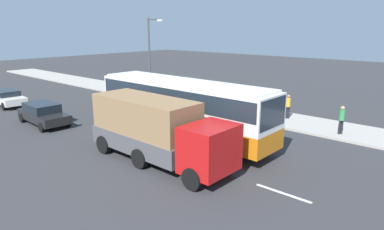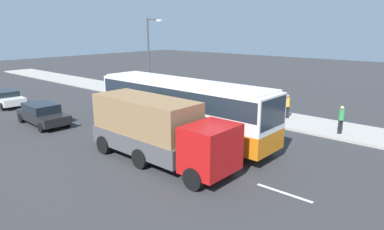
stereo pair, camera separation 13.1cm
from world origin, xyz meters
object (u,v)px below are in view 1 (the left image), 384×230
object	(u,v)px
car_white_minivan	(7,97)
car_black_sedan	(43,113)
pedestrian_at_crossing	(288,105)
street_lamp	(151,54)
cargo_truck	(156,129)
coach_bus	(182,104)
pedestrian_near_curb	(342,118)

from	to	relation	value
car_white_minivan	car_black_sedan	distance (m)	8.06
pedestrian_at_crossing	street_lamp	size ratio (longest dim) A/B	0.24
cargo_truck	car_black_sedan	size ratio (longest dim) A/B	1.72
pedestrian_at_crossing	cargo_truck	bearing A→B (deg)	122.75
car_white_minivan	car_black_sedan	size ratio (longest dim) A/B	0.99
coach_bus	car_black_sedan	world-z (taller)	coach_bus
car_white_minivan	pedestrian_at_crossing	bearing A→B (deg)	32.74
car_white_minivan	coach_bus	bearing A→B (deg)	13.99
cargo_truck	pedestrian_at_crossing	xyz separation A→B (m)	(1.40, 11.48, -0.53)
car_white_minivan	pedestrian_at_crossing	xyz separation A→B (m)	(20.23, 11.34, 0.43)
car_white_minivan	car_black_sedan	world-z (taller)	car_black_sedan
car_white_minivan	street_lamp	size ratio (longest dim) A/B	0.65
car_white_minivan	pedestrian_at_crossing	size ratio (longest dim) A/B	2.69
car_white_minivan	pedestrian_near_curb	world-z (taller)	pedestrian_near_curb
coach_bus	car_white_minivan	bearing A→B (deg)	-168.78
car_black_sedan	pedestrian_near_curb	size ratio (longest dim) A/B	2.69
cargo_truck	car_white_minivan	size ratio (longest dim) A/B	1.75
coach_bus	pedestrian_at_crossing	world-z (taller)	coach_bus
car_black_sedan	street_lamp	distance (m)	10.69
pedestrian_near_curb	street_lamp	size ratio (longest dim) A/B	0.24
car_black_sedan	street_lamp	xyz separation A→B (m)	(-0.08, 10.10, 3.50)
car_black_sedan	car_white_minivan	bearing A→B (deg)	177.88
car_white_minivan	pedestrian_near_curb	xyz separation A→B (m)	(24.35, 10.01, 0.44)
cargo_truck	pedestrian_near_curb	bearing A→B (deg)	62.17
pedestrian_near_curb	pedestrian_at_crossing	size ratio (longest dim) A/B	1.01
coach_bus	pedestrian_at_crossing	bearing A→B (deg)	71.57
car_white_minivan	street_lamp	bearing A→B (deg)	53.26
cargo_truck	pedestrian_near_curb	distance (m)	11.57
street_lamp	pedestrian_at_crossing	bearing A→B (deg)	8.95
street_lamp	car_white_minivan	bearing A→B (deg)	-130.21
cargo_truck	car_black_sedan	bearing A→B (deg)	-176.33
coach_bus	street_lamp	xyz separation A→B (m)	(-9.47, 6.17, 2.09)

